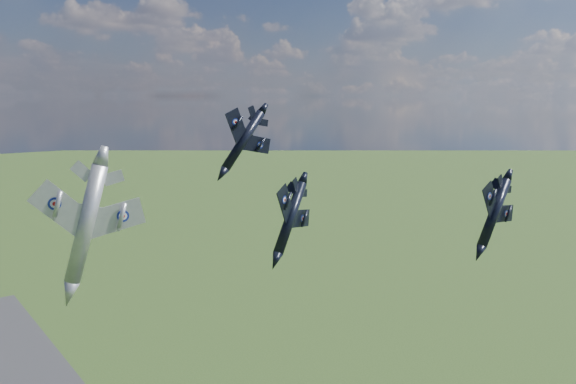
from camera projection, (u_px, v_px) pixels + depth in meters
jet_lead_navy at (290, 218)px, 67.63m from camera, size 13.11×15.35×7.62m
jet_right_navy at (494, 213)px, 68.96m from camera, size 9.59×13.00×7.08m
jet_high_navy at (243, 140)px, 92.39m from camera, size 11.19×16.03×9.69m
jet_left_silver at (86, 224)px, 50.77m from camera, size 13.83×16.87×5.98m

